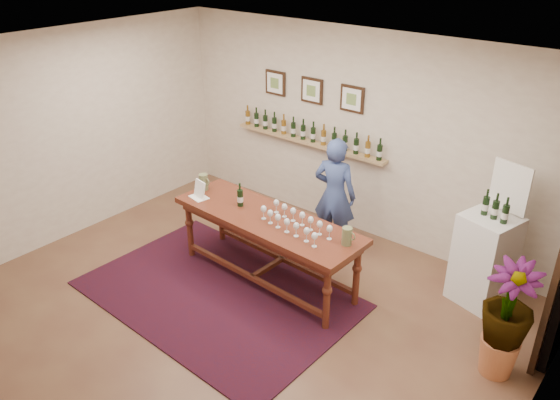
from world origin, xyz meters
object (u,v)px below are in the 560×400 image
Objects in this scene: tasting_table at (267,227)px; display_pedestal at (484,259)px; potted_plant at (506,320)px; person at (335,195)px.

tasting_table is 2.49m from display_pedestal.
potted_plant is (2.74, 0.20, -0.11)m from tasting_table.
display_pedestal reaches higher than tasting_table.
person reaches higher than display_pedestal.
tasting_table is 2.29× the size of potted_plant.
person is (0.20, 1.12, 0.05)m from tasting_table.
potted_plant reaches higher than tasting_table.
tasting_table is 1.57× the size of person.
potted_plant is at bearing -60.75° from display_pedestal.
display_pedestal is 1.98m from person.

